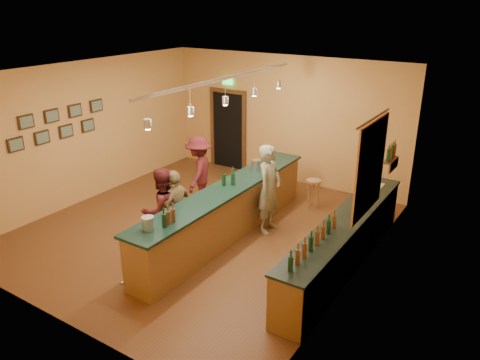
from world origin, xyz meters
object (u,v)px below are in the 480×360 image
Objects in this scene: tasting_bar at (226,209)px; customer_a at (162,210)px; back_counter at (344,242)px; customer_b at (176,210)px; bar_stool at (314,186)px; customer_c at (199,172)px; bartender at (269,189)px.

tasting_bar is 3.14× the size of customer_a.
tasting_bar is at bearing 165.63° from customer_a.
customer_a is at bearing -158.07° from back_counter.
customer_b reaches higher than bar_stool.
customer_c reaches higher than tasting_bar.
customer_b is at bearing -122.59° from tasting_bar.
back_counter is at bearing -53.41° from bar_stool.
bar_stool is at bearing 126.59° from back_counter.
customer_b reaches higher than back_counter.
customer_a is at bearing -2.39° from customer_c.
back_counter is 1.93m from bartender.
customer_a is 0.27m from customer_b.
customer_c is (-0.66, 1.99, 0.01)m from customer_a.
customer_a is at bearing -115.84° from bar_stool.
customer_b is (-2.91, -1.04, 0.30)m from back_counter.
tasting_bar is 1.30m from customer_a.
customer_a is (-1.27, -1.77, -0.10)m from bartender.
customer_a is 2.40× the size of bar_stool.
back_counter is 2.76× the size of customer_c.
customer_a is 2.09m from customer_c.
bartender is at bearing 62.76° from customer_c.
bartender is 1.57m from bar_stool.
back_counter is 2.52m from bar_stool.
bartender reaches higher than customer_a.
bar_stool is at bearing -14.82° from bartender.
back_counter is at bearing 4.39° from tasting_bar.
customer_c is at bearing -150.36° from bar_stool.
tasting_bar is at bearing 141.19° from customer_b.
tasting_bar is at bearing -175.61° from back_counter.
customer_b is at bearing 159.22° from customer_a.
bar_stool is at bearing 68.71° from tasting_bar.
tasting_bar is 1.68m from customer_c.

